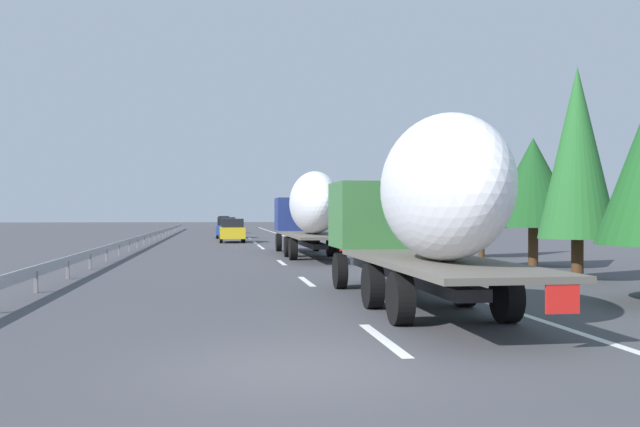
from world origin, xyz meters
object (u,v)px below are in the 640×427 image
(truck_lead, at_px, (310,209))
(car_blue_sedan, at_px, (226,228))
(car_red_compact, at_px, (226,225))
(car_black_suv, at_px, (224,222))
(car_yellow_coupe, at_px, (232,230))
(road_sign, at_px, (311,214))
(truck_trailing, at_px, (422,204))

(truck_lead, height_order, car_blue_sedan, truck_lead)
(truck_lead, distance_m, car_red_compact, 43.22)
(truck_lead, bearing_deg, car_black_suv, 3.28)
(car_black_suv, relative_size, car_yellow_coupe, 1.02)
(car_black_suv, xyz_separation_m, car_yellow_coupe, (-45.96, -0.19, -0.02))
(truck_lead, distance_m, car_blue_sedan, 27.87)
(road_sign, bearing_deg, car_red_compact, 17.98)
(car_yellow_coupe, bearing_deg, car_red_compact, 0.23)
(car_black_suv, relative_size, road_sign, 1.40)
(truck_trailing, distance_m, car_yellow_coupe, 37.68)
(truck_lead, xyz_separation_m, car_red_compact, (43.04, 3.60, -1.53))
(car_red_compact, relative_size, car_blue_sedan, 0.91)
(truck_lead, relative_size, car_yellow_coupe, 3.43)
(truck_lead, height_order, car_black_suv, truck_lead)
(truck_trailing, height_order, car_blue_sedan, truck_trailing)
(truck_lead, xyz_separation_m, car_blue_sedan, (27.57, 3.83, -1.50))
(car_black_suv, bearing_deg, truck_trailing, -177.47)
(truck_lead, height_order, car_yellow_coupe, truck_lead)
(car_red_compact, bearing_deg, road_sign, -162.02)
(truck_trailing, relative_size, car_yellow_coupe, 2.87)
(car_yellow_coupe, xyz_separation_m, car_blue_sedan, (9.26, 0.33, 0.02))
(car_red_compact, xyz_separation_m, road_sign, (-20.64, -6.70, 1.22))
(road_sign, bearing_deg, car_blue_sedan, 53.31)
(car_red_compact, distance_m, car_blue_sedan, 15.48)
(car_black_suv, relative_size, car_red_compact, 1.06)
(truck_lead, bearing_deg, car_blue_sedan, 7.90)
(truck_trailing, bearing_deg, car_yellow_coupe, 5.33)
(car_blue_sedan, bearing_deg, car_black_suv, -0.22)
(truck_lead, distance_m, truck_trailing, 19.18)
(car_blue_sedan, bearing_deg, car_red_compact, -0.84)
(road_sign, bearing_deg, truck_lead, 172.12)
(car_yellow_coupe, xyz_separation_m, car_red_compact, (24.73, 0.10, -0.01))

